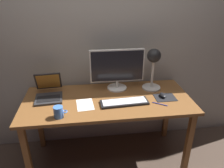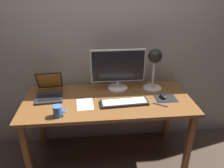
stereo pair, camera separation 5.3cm
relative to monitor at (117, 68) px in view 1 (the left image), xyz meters
name	(u,v)px [view 1 (the left image)]	position (x,y,z in m)	size (l,w,h in m)	color
ground_plane	(108,157)	(-0.12, -0.21, -0.97)	(4.80, 4.80, 0.00)	#47382D
back_wall	(103,31)	(-0.12, 0.19, 0.33)	(4.80, 0.06, 2.60)	#9E998E
desk	(108,106)	(-0.12, -0.21, -0.31)	(1.60, 0.70, 0.74)	brown
monitor	(117,68)	(0.00, 0.00, 0.00)	(0.55, 0.20, 0.42)	silver
keyboard_main	(124,102)	(0.02, -0.31, -0.22)	(0.45, 0.17, 0.03)	black
laptop	(49,90)	(-0.68, -0.08, -0.17)	(0.27, 0.35, 0.22)	#28282B
desk_lamp	(153,62)	(0.36, -0.04, 0.06)	(0.19, 0.19, 0.43)	beige
mousepad	(165,98)	(0.43, -0.26, -0.23)	(0.20, 0.16, 0.00)	black
mouse	(163,95)	(0.41, -0.24, -0.21)	(0.06, 0.10, 0.03)	black
coffee_mug	(59,112)	(-0.55, -0.46, -0.18)	(0.11, 0.08, 0.10)	#3F72CC
paper_sheet_near_mouse	(85,105)	(-0.34, -0.29, -0.23)	(0.15, 0.21, 0.00)	white
pen	(160,104)	(0.34, -0.37, -0.23)	(0.01, 0.01, 0.14)	#2633A5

